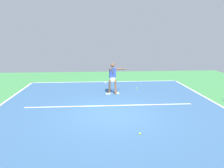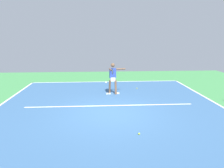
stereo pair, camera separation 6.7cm
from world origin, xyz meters
TOP-DOWN VIEW (x-y plane):
  - ground_plane at (0.00, 0.00)m, footprint 20.94×20.94m
  - court_surface at (0.00, 0.00)m, footprint 10.16×12.38m
  - court_line_baseline_near at (0.00, -6.14)m, footprint 10.16×0.10m
  - court_line_service at (0.00, -0.97)m, footprint 7.62×0.10m
  - court_line_centre_mark at (0.00, -5.94)m, footprint 0.10×0.30m
  - tennis_player at (-0.28, -2.89)m, footprint 1.06×1.19m
  - tennis_ball_near_player at (-1.80, -3.99)m, footprint 0.07×0.07m
  - tennis_ball_by_baseline at (-0.79, 1.95)m, footprint 0.07×0.07m

SIDE VIEW (x-z plane):
  - ground_plane at x=0.00m, z-range 0.00..0.00m
  - court_surface at x=0.00m, z-range 0.00..0.00m
  - court_line_baseline_near at x=0.00m, z-range 0.00..0.01m
  - court_line_service at x=0.00m, z-range 0.00..0.01m
  - court_line_centre_mark at x=0.00m, z-range 0.00..0.01m
  - tennis_ball_near_player at x=-1.80m, z-range 0.00..0.07m
  - tennis_ball_by_baseline at x=-0.79m, z-range 0.00..0.07m
  - tennis_player at x=-0.28m, z-range 0.12..1.83m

